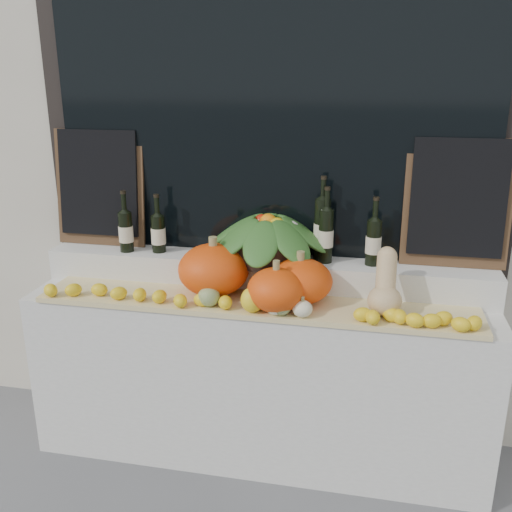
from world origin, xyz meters
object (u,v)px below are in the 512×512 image
Objects in this scene: butternut_squash at (385,288)px; produce_bowl at (268,236)px; wine_bottle_tall at (322,229)px; pumpkin_left at (214,270)px; pumpkin_right at (300,281)px.

produce_bowl is at bearing 155.90° from butternut_squash.
produce_bowl is 0.27m from wine_bottle_tall.
pumpkin_left is at bearing -154.56° from wine_bottle_tall.
butternut_squash is at bearing -24.10° from produce_bowl.
pumpkin_left is 0.58m from wine_bottle_tall.
pumpkin_right is 0.40m from butternut_squash.
pumpkin_left is at bearing -140.46° from produce_bowl.
pumpkin_left is 0.53× the size of produce_bowl.
produce_bowl is at bearing 132.62° from pumpkin_right.
butternut_squash reaches higher than pumpkin_left.
wine_bottle_tall is at bearing 136.21° from butternut_squash.
pumpkin_right is 0.32m from wine_bottle_tall.
wine_bottle_tall reaches higher than pumpkin_left.
wine_bottle_tall is (0.07, 0.25, 0.19)m from pumpkin_right.
butternut_squash is 0.48m from wine_bottle_tall.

